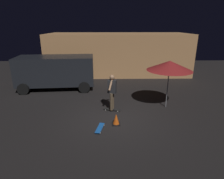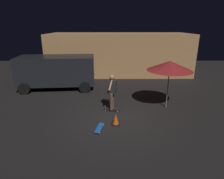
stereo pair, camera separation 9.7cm
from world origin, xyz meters
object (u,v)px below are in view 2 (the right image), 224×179
at_px(patio_umbrella, 170,66).
at_px(skater, 112,90).
at_px(skateboard_ridden, 112,109).
at_px(traffic_cone, 116,120).
at_px(skateboard_spare, 99,128).
at_px(parked_van, 57,70).

bearing_deg(patio_umbrella, skater, -172.37).
height_order(skateboard_ridden, skater, skater).
xyz_separation_m(skateboard_ridden, traffic_cone, (0.14, -1.33, 0.16)).
bearing_deg(skater, patio_umbrella, 7.63).
relative_size(skateboard_ridden, skateboard_spare, 1.00).
bearing_deg(traffic_cone, parked_van, 127.08).
height_order(patio_umbrella, skateboard_ridden, patio_umbrella).
relative_size(skateboard_ridden, traffic_cone, 1.75).
relative_size(skater, traffic_cone, 3.63).
distance_m(skateboard_spare, traffic_cone, 0.77).
height_order(patio_umbrella, skateboard_spare, patio_umbrella).
bearing_deg(traffic_cone, skateboard_spare, -149.27).
bearing_deg(skateboard_ridden, parked_van, 135.27).
bearing_deg(skateboard_ridden, skateboard_spare, -106.38).
bearing_deg(skater, traffic_cone, -83.87).
relative_size(patio_umbrella, skateboard_spare, 2.86).
height_order(parked_van, skateboard_spare, parked_van).
height_order(parked_van, skater, parked_van).
relative_size(skateboard_spare, traffic_cone, 1.75).
xyz_separation_m(skateboard_ridden, skateboard_spare, (-0.50, -1.72, 0.00)).
bearing_deg(skateboard_spare, skater, 73.62).
height_order(skateboard_ridden, traffic_cone, traffic_cone).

